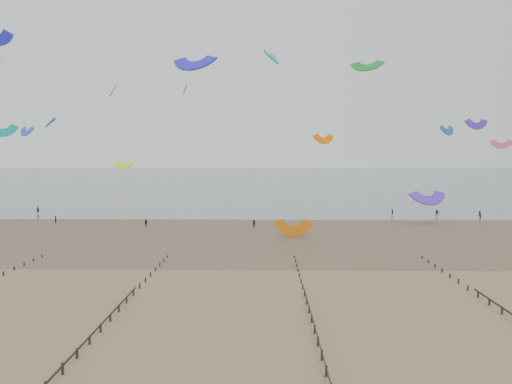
% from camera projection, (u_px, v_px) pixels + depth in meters
% --- Properties ---
extents(ground, '(500.00, 500.00, 0.00)m').
position_uv_depth(ground, '(266.00, 280.00, 58.59)').
color(ground, brown).
rests_on(ground, ground).
extents(sea_and_shore, '(500.00, 665.00, 0.03)m').
position_uv_depth(sea_and_shore, '(244.00, 232.00, 92.93)').
color(sea_and_shore, '#475654').
rests_on(sea_and_shore, ground).
extents(groynes, '(72.16, 50.16, 1.00)m').
position_uv_depth(groynes, '(317.00, 338.00, 39.50)').
color(groynes, black).
rests_on(groynes, ground).
extents(kitesurfer_lead, '(0.68, 0.65, 1.56)m').
position_uv_depth(kitesurfer_lead, '(56.00, 219.00, 103.80)').
color(kitesurfer_lead, black).
rests_on(kitesurfer_lead, ground).
extents(kitesurfers, '(109.57, 21.55, 1.89)m').
position_uv_depth(kitesurfers, '(352.00, 216.00, 107.80)').
color(kitesurfers, black).
rests_on(kitesurfers, ground).
extents(grounded_kite, '(6.09, 4.89, 3.19)m').
position_uv_depth(grounded_kite, '(293.00, 236.00, 88.12)').
color(grounded_kite, orange).
rests_on(grounded_kite, ground).
extents(kites_airborne, '(253.34, 125.80, 39.56)m').
position_uv_depth(kites_airborne, '(177.00, 125.00, 147.79)').
color(kites_airborne, '#EDFF19').
rests_on(kites_airborne, ground).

